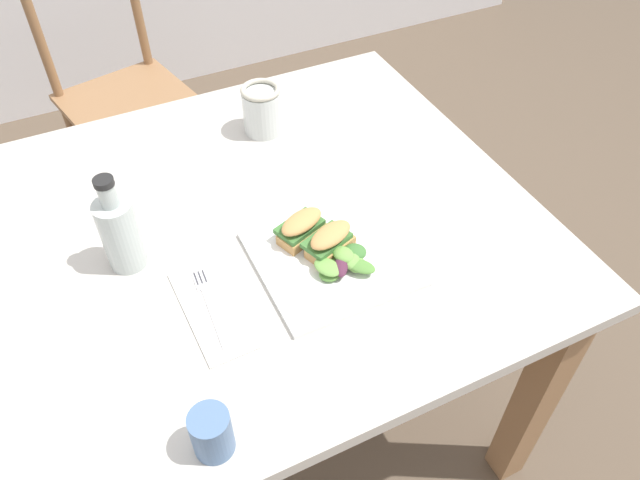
{
  "coord_description": "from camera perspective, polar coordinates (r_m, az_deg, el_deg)",
  "views": [
    {
      "loc": [
        -0.36,
        -0.89,
        1.6
      ],
      "look_at": [
        -0.0,
        -0.15,
        0.76
      ],
      "focal_mm": 34.41,
      "sensor_mm": 36.0,
      "label": 1
    }
  ],
  "objects": [
    {
      "name": "fork_on_napkin",
      "position": [
        1.12,
        -10.29,
        -5.63
      ],
      "size": [
        0.03,
        0.19,
        0.0
      ],
      "color": "silver",
      "rests_on": "napkin_folded"
    },
    {
      "name": "chair_wooden_far",
      "position": [
        2.26,
        -17.85,
        12.7
      ],
      "size": [
        0.48,
        0.48,
        0.87
      ],
      "color": "#8E6642",
      "rests_on": "ground"
    },
    {
      "name": "salad_mixed_greens",
      "position": [
        1.13,
        2.23,
        -1.99
      ],
      "size": [
        0.12,
        0.11,
        0.03
      ],
      "color": "#518438",
      "rests_on": "plate_lunch"
    },
    {
      "name": "sandwich_half_front",
      "position": [
        1.15,
        0.94,
        -0.05
      ],
      "size": [
        0.11,
        0.09,
        0.06
      ],
      "color": "tan",
      "rests_on": "plate_lunch"
    },
    {
      "name": "dining_table",
      "position": [
        1.34,
        -5.42,
        -2.04
      ],
      "size": [
        1.1,
        1.0,
        0.74
      ],
      "color": "#BCB7AD",
      "rests_on": "ground"
    },
    {
      "name": "cup_extra_side",
      "position": [
        0.93,
        -10.05,
        -17.26
      ],
      "size": [
        0.06,
        0.06,
        0.08
      ],
      "primitive_type": "cylinder",
      "color": "#4C6B93",
      "rests_on": "dining_table"
    },
    {
      "name": "bottle_cold_brew",
      "position": [
        1.17,
        -18.01,
        0.4
      ],
      "size": [
        0.07,
        0.07,
        0.2
      ],
      "color": "#472819",
      "rests_on": "dining_table"
    },
    {
      "name": "napkin_folded",
      "position": [
        1.11,
        -10.02,
        -6.4
      ],
      "size": [
        0.1,
        0.23,
        0.0
      ],
      "primitive_type": "cube",
      "rotation": [
        0.0,
        0.0,
        0.03
      ],
      "color": "silver",
      "rests_on": "dining_table"
    },
    {
      "name": "sandwich_half_back",
      "position": [
        1.18,
        -1.75,
        1.2
      ],
      "size": [
        0.11,
        0.09,
        0.06
      ],
      "color": "tan",
      "rests_on": "plate_lunch"
    },
    {
      "name": "mason_jar_iced_tea",
      "position": [
        1.46,
        -5.41,
        11.79
      ],
      "size": [
        0.09,
        0.09,
        0.12
      ],
      "color": "gold",
      "rests_on": "dining_table"
    },
    {
      "name": "plate_lunch",
      "position": [
        1.16,
        0.85,
        -1.79
      ],
      "size": [
        0.28,
        0.28,
        0.01
      ],
      "primitive_type": "cube",
      "color": "white",
      "rests_on": "dining_table"
    },
    {
      "name": "ground_plane",
      "position": [
        1.87,
        -1.97,
        -13.32
      ],
      "size": [
        8.46,
        8.46,
        0.0
      ],
      "primitive_type": "plane",
      "color": "brown"
    }
  ]
}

